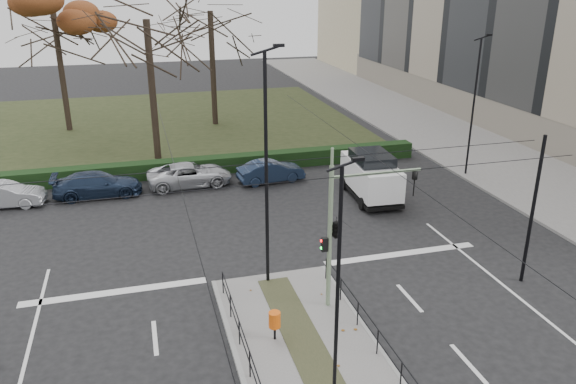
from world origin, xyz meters
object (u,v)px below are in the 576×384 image
traffic_light (338,226)px  parked_car_fourth (190,175)px  parked_car_third (97,184)px  litter_bin (275,320)px  bare_tree_center (211,20)px  bare_tree_near (147,30)px  streetlamp_sidewalk (474,106)px  parked_car_second (5,195)px  white_van (371,175)px  streetlamp_median_near (338,289)px  parked_car_fifth (271,171)px  streetlamp_median_far (267,169)px  rust_tree (52,6)px

traffic_light → parked_car_fourth: size_ratio=1.10×
parked_car_third → parked_car_fourth: 5.09m
litter_bin → traffic_light: bearing=29.3°
bare_tree_center → bare_tree_near: size_ratio=1.00×
streetlamp_sidewalk → bare_tree_center: 21.51m
traffic_light → parked_car_second: size_ratio=1.34×
white_van → parked_car_third: bearing=163.7°
parked_car_third → bare_tree_center: size_ratio=0.40×
streetlamp_median_near → parked_car_fifth: (2.76, 18.68, -3.14)m
parked_car_second → parked_car_fifth: bearing=-83.9°
litter_bin → parked_car_third: size_ratio=0.21×
parked_car_fourth → bare_tree_near: (-1.52, 5.69, 7.65)m
parked_car_third → streetlamp_sidewalk: bearing=-95.6°
parked_car_fourth → white_van: (9.32, -4.53, 0.65)m
streetlamp_median_near → parked_car_third: 20.42m
streetlamp_median_far → white_van: size_ratio=1.83×
bare_tree_center → white_van: bearing=-72.9°
streetlamp_median_near → bare_tree_near: bare_tree_near is taller
streetlamp_median_far → bare_tree_center: 26.49m
streetlamp_median_near → bare_tree_center: (1.66, 33.34, 4.53)m
white_van → rust_tree: 27.33m
traffic_light → streetlamp_median_far: streetlamp_median_far is taller
litter_bin → bare_tree_near: bearing=96.8°
streetlamp_median_near → parked_car_third: streetlamp_median_near is taller
litter_bin → parked_car_third: bearing=111.5°
streetlamp_median_far → parked_car_third: (-6.83, 11.77, -4.07)m
litter_bin → streetlamp_sidewalk: size_ratio=0.12×
parked_car_fifth → parked_car_second: bearing=83.9°
streetlamp_median_far → parked_car_fourth: 12.88m
bare_tree_near → streetlamp_median_near: bearing=-82.1°
traffic_light → bare_tree_center: bare_tree_center is taller
parked_car_third → parked_car_fifth: 9.77m
parked_car_fourth → rust_tree: rust_tree is taller
litter_bin → white_van: bearing=54.0°
parked_car_third → parked_car_second: bearing=94.1°
streetlamp_sidewalk → white_van: size_ratio=1.66×
parked_car_third → parked_car_fifth: (9.77, -0.25, -0.04)m
litter_bin → parked_car_third: 16.75m
parked_car_second → parked_car_fourth: bearing=-80.5°
rust_tree → bare_tree_center: rust_tree is taller
streetlamp_median_far → streetlamp_sidewalk: 17.46m
streetlamp_median_near → streetlamp_median_far: size_ratio=0.79×
streetlamp_median_near → bare_tree_center: bearing=87.1°
streetlamp_sidewalk → white_van: streetlamp_sidewalk is taller
streetlamp_median_far → streetlamp_median_near: bearing=-88.6°
traffic_light → bare_tree_near: (-5.25, 20.08, 5.07)m
streetlamp_median_near → bare_tree_near: size_ratio=0.61×
bare_tree_center → parked_car_fourth: bearing=-104.3°
parked_car_second → parked_car_third: parked_car_third is taller
streetlamp_median_near → parked_car_fifth: bearing=81.6°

